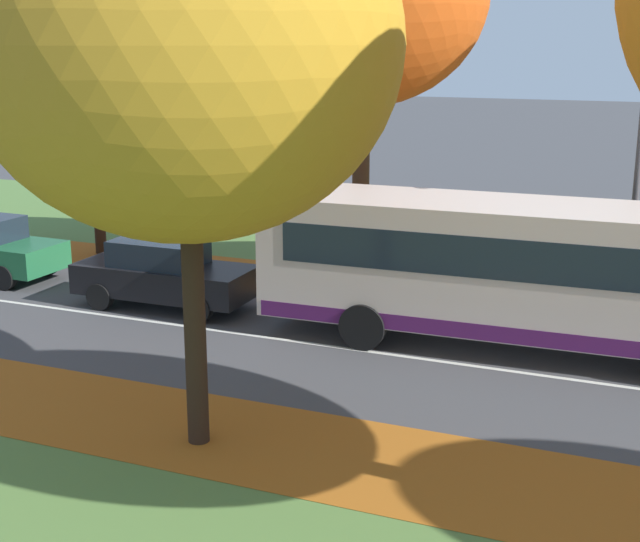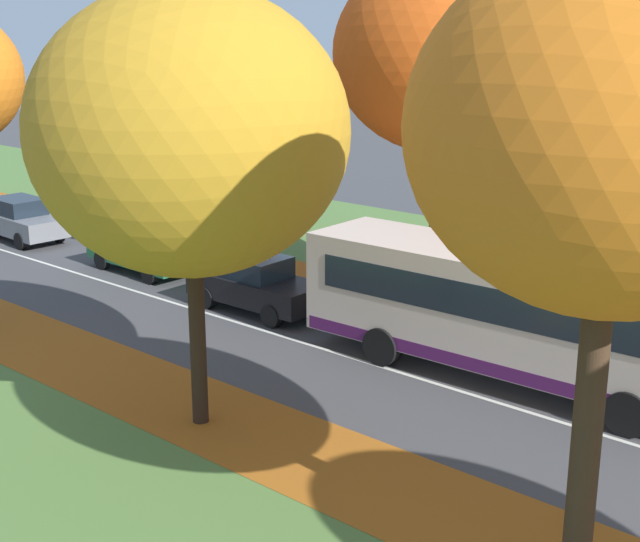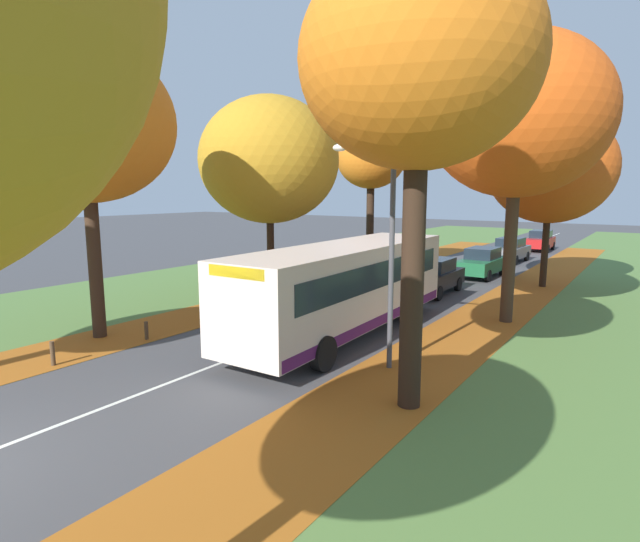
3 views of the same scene
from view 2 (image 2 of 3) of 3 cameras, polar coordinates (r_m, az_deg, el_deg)
The scene contains 13 objects.
leaf_litter_left at distance 18.61m, azimuth -4.67°, elevation -10.11°, with size 2.80×60.00×0.00m, color #9E5619.
grass_verge_right at distance 32.23m, azimuth 5.43°, elevation 1.07°, with size 12.00×90.00×0.01m, color #517538.
leaf_litter_right at distance 25.39m, azimuth 10.34°, elevation -3.15°, with size 2.80×60.00×0.00m, color #9E5619.
road_centre_line at distance 25.61m, azimuth -6.72°, elevation -2.85°, with size 0.12×80.00×0.01m, color silver.
tree_left_near at distance 12.14m, azimuth 18.29°, elevation 8.54°, with size 5.44×5.44×9.22m.
tree_left_mid at distance 17.44m, azimuth -8.35°, elevation 8.78°, with size 6.21×6.21×8.85m.
tree_right_mid at distance 25.79m, azimuth 7.86°, elevation 13.60°, with size 6.18×6.18×10.02m.
tree_right_far at distance 30.80m, azimuth -5.30°, elevation 11.34°, with size 5.89×5.89×8.46m.
bollard_fourth at distance 15.80m, azimuth 16.27°, elevation -14.59°, with size 0.12×0.12×0.59m, color #4C3823.
bus at distance 20.95m, azimuth 12.37°, elevation -2.46°, with size 2.89×10.47×2.98m.
car_black_lead at distance 25.72m, azimuth -4.13°, elevation -0.81°, with size 1.83×4.22×1.62m.
car_green_following at distance 30.29m, azimuth -11.27°, elevation 1.46°, with size 1.85×4.23×1.62m.
car_grey_third_in_line at distance 35.92m, azimuth -18.61°, elevation 3.15°, with size 1.92×4.27×1.62m.
Camera 2 is at (-16.21, 1.90, 8.09)m, focal length 50.00 mm.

